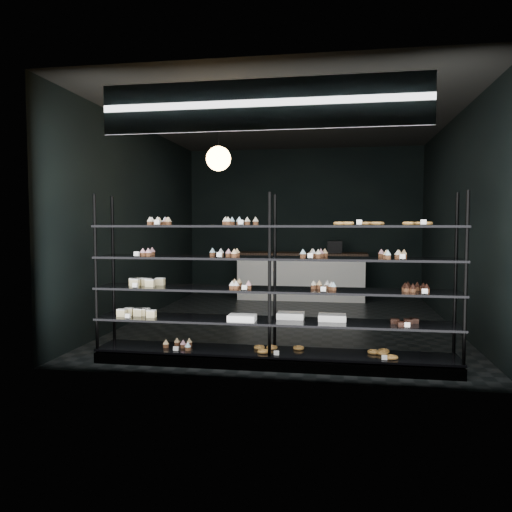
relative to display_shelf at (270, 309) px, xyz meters
name	(u,v)px	position (x,y,z in m)	size (l,w,h in m)	color
room	(290,222)	(-0.03, 2.45, 0.97)	(5.01, 6.01, 3.20)	black
display_shelf	(270,309)	(0.00, 0.00, 0.00)	(4.00, 0.50, 1.91)	black
signage	(261,105)	(-0.03, -0.48, 2.12)	(3.30, 0.05, 0.50)	#0E2146
pendant_lamp	(218,158)	(-0.86, 1.15, 1.82)	(0.33, 0.33, 0.89)	black
service_counter	(301,275)	(-0.02, 4.95, -0.13)	(2.71, 0.65, 1.23)	white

